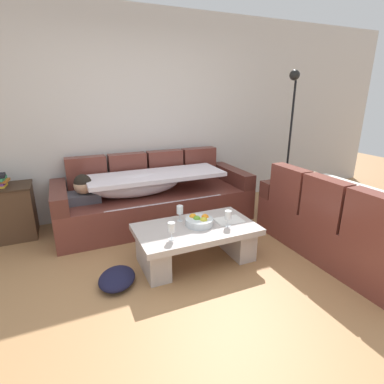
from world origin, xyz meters
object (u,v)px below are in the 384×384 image
(couch_near_window, at_px, (346,225))
(side_cabinet, at_px, (1,213))
(fruit_bowl, at_px, (199,221))
(wine_glass_near_left, at_px, (171,228))
(floor_lamp, at_px, (290,131))
(crumpled_garment, at_px, (117,278))
(wine_glass_far_back, at_px, (180,210))
(couch_along_wall, at_px, (152,198))
(coffee_table, at_px, (196,239))
(open_magazine, at_px, (229,220))
(wine_glass_near_right, at_px, (228,216))

(couch_near_window, distance_m, side_cabinet, 3.85)
(couch_near_window, bearing_deg, fruit_bowl, 70.13)
(wine_glass_near_left, xyz_separation_m, floor_lamp, (2.27, 1.15, 0.62))
(side_cabinet, distance_m, crumpled_garment, 1.80)
(side_cabinet, height_order, crumpled_garment, side_cabinet)
(wine_glass_far_back, bearing_deg, wine_glass_near_left, -121.76)
(couch_near_window, height_order, wine_glass_far_back, couch_near_window)
(couch_along_wall, distance_m, coffee_table, 1.14)
(couch_near_window, distance_m, fruit_bowl, 1.55)
(couch_near_window, xyz_separation_m, coffee_table, (-1.50, 0.50, -0.10))
(wine_glass_far_back, bearing_deg, couch_along_wall, 91.55)
(wine_glass_near_left, bearing_deg, couch_near_window, -10.56)
(couch_near_window, relative_size, open_magazine, 6.72)
(couch_along_wall, distance_m, fruit_bowl, 1.12)
(couch_along_wall, bearing_deg, floor_lamp, -3.88)
(fruit_bowl, bearing_deg, floor_lamp, 26.86)
(floor_lamp, bearing_deg, fruit_bowl, -153.14)
(wine_glass_near_left, distance_m, wine_glass_far_back, 0.43)
(couch_near_window, height_order, side_cabinet, couch_near_window)
(couch_near_window, bearing_deg, side_cabinet, 61.13)
(wine_glass_near_left, distance_m, floor_lamp, 2.62)
(coffee_table, bearing_deg, floor_lamp, 26.87)
(couch_near_window, distance_m, crumpled_garment, 2.38)
(fruit_bowl, bearing_deg, crumpled_garment, -172.49)
(couch_along_wall, bearing_deg, fruit_bowl, -81.50)
(wine_glass_near_left, relative_size, open_magazine, 0.59)
(wine_glass_far_back, distance_m, side_cabinet, 2.13)
(couch_along_wall, xyz_separation_m, open_magazine, (0.49, -1.14, 0.06))
(open_magazine, xyz_separation_m, floor_lamp, (1.58, 1.00, 0.73))
(floor_lamp, bearing_deg, open_magazine, -147.70)
(open_magazine, distance_m, crumpled_garment, 1.24)
(wine_glass_near_right, xyz_separation_m, side_cabinet, (-2.16, 1.48, -0.17))
(couch_near_window, bearing_deg, wine_glass_far_back, 66.25)
(couch_along_wall, bearing_deg, side_cabinet, 172.69)
(wine_glass_near_left, relative_size, wine_glass_far_back, 1.00)
(fruit_bowl, bearing_deg, open_magazine, -5.73)
(couch_near_window, bearing_deg, wine_glass_near_left, 79.44)
(crumpled_garment, bearing_deg, wine_glass_near_right, -1.58)
(couch_along_wall, xyz_separation_m, wine_glass_near_right, (0.41, -1.25, 0.17))
(fruit_bowl, bearing_deg, side_cabinet, 145.19)
(fruit_bowl, height_order, wine_glass_near_left, wine_glass_near_left)
(wine_glass_near_right, bearing_deg, crumpled_garment, 178.42)
(wine_glass_near_right, xyz_separation_m, crumpled_garment, (-1.12, 0.03, -0.44))
(wine_glass_near_left, xyz_separation_m, open_magazine, (0.69, 0.15, -0.11))
(coffee_table, bearing_deg, wine_glass_near_left, -152.92)
(wine_glass_far_back, distance_m, crumpled_garment, 0.90)
(fruit_bowl, distance_m, crumpled_garment, 0.95)
(open_magazine, bearing_deg, couch_near_window, -21.66)
(wine_glass_far_back, distance_m, floor_lamp, 2.28)
(coffee_table, xyz_separation_m, crumpled_garment, (-0.82, -0.09, -0.18))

